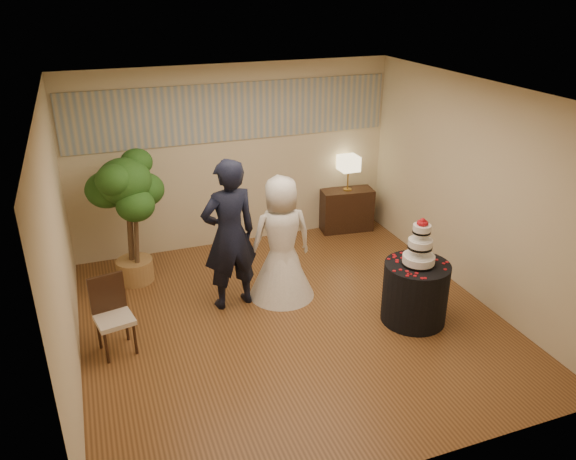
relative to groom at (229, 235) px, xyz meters
name	(u,v)px	position (x,y,z in m)	size (l,w,h in m)	color
floor	(292,320)	(0.59, -0.64, -0.99)	(5.00, 5.00, 0.00)	brown
ceiling	(292,93)	(0.59, -0.64, 1.81)	(5.00, 5.00, 0.00)	white
wall_back	(234,157)	(0.59, 1.86, 0.41)	(5.00, 0.06, 2.80)	beige
wall_front	(407,335)	(0.59, -3.14, 0.41)	(5.00, 0.06, 2.80)	beige
wall_left	(60,250)	(-1.91, -0.64, 0.41)	(0.06, 5.00, 2.80)	beige
wall_right	(473,191)	(3.09, -0.64, 0.41)	(0.06, 5.00, 2.80)	beige
mural_border	(233,112)	(0.59, 1.84, 1.11)	(4.90, 0.02, 0.85)	#9C9F94
groom	(229,235)	(0.00, 0.00, 0.00)	(0.72, 0.47, 1.97)	black
bride	(281,238)	(0.68, 0.00, -0.15)	(0.87, 0.87, 1.67)	white
cake_table	(415,292)	(2.01, -1.14, -0.60)	(0.79, 0.79, 0.77)	black
wedding_cake	(420,242)	(2.01, -1.14, 0.09)	(0.39, 0.39, 0.60)	white
console	(346,210)	(2.43, 1.65, -0.63)	(0.85, 0.38, 0.71)	black
table_lamp	(348,173)	(2.43, 1.65, 0.02)	(0.30, 0.30, 0.58)	#F6E1A2
ficus_tree	(129,219)	(-1.11, 1.07, -0.05)	(0.90, 0.90, 1.88)	#25541A
side_chair	(114,317)	(-1.49, -0.54, -0.54)	(0.41, 0.43, 0.90)	black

